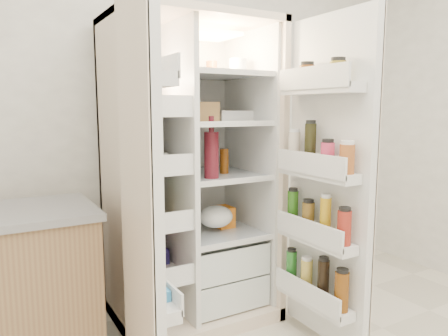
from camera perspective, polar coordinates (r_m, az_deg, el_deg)
wall_back at (r=2.89m, az=-7.90°, el=9.25°), size 4.00×0.02×2.70m
refrigerator at (r=2.63m, az=-4.59°, el=-3.87°), size 0.92×0.70×1.80m
freezer_door at (r=1.86m, az=-10.98°, el=-4.27°), size 0.15×0.40×1.72m
fridge_door at (r=2.30m, az=13.63°, el=-2.46°), size 0.17×0.58×1.72m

